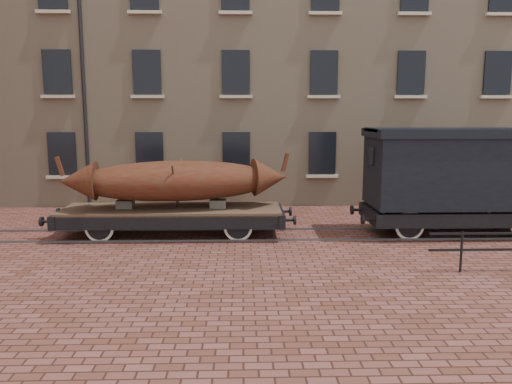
{
  "coord_description": "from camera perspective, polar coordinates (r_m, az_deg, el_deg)",
  "views": [
    {
      "loc": [
        -2.25,
        -15.26,
        3.78
      ],
      "look_at": [
        -1.82,
        0.5,
        1.3
      ],
      "focal_mm": 35.0,
      "sensor_mm": 36.0,
      "label": 1
    }
  ],
  "objects": [
    {
      "name": "goods_van",
      "position": [
        16.79,
        22.35,
        2.53
      ],
      "size": [
        6.48,
        2.36,
        3.35
      ],
      "color": "black",
      "rests_on": "ground"
    },
    {
      "name": "ground",
      "position": [
        15.88,
        6.66,
        -4.89
      ],
      "size": [
        90.0,
        90.0,
        0.0
      ],
      "primitive_type": "plane",
      "color": "#552B20"
    },
    {
      "name": "iron_boat",
      "position": [
        15.53,
        -9.02,
        1.31
      ],
      "size": [
        7.02,
        2.76,
        1.67
      ],
      "color": "#4A130A",
      "rests_on": "flatcar_wagon"
    },
    {
      "name": "rail_track",
      "position": [
        15.88,
        6.66,
        -4.79
      ],
      "size": [
        30.0,
        1.52,
        0.06
      ],
      "color": "#59595E",
      "rests_on": "ground"
    },
    {
      "name": "warehouse_cream",
      "position": [
        25.99,
        10.51,
        15.92
      ],
      "size": [
        40.0,
        10.19,
        14.0
      ],
      "color": "tan",
      "rests_on": "ground"
    },
    {
      "name": "flatcar_wagon",
      "position": [
        15.72,
        -9.57,
        -2.43
      ],
      "size": [
        7.59,
        2.06,
        1.15
      ],
      "color": "brown",
      "rests_on": "ground"
    }
  ]
}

